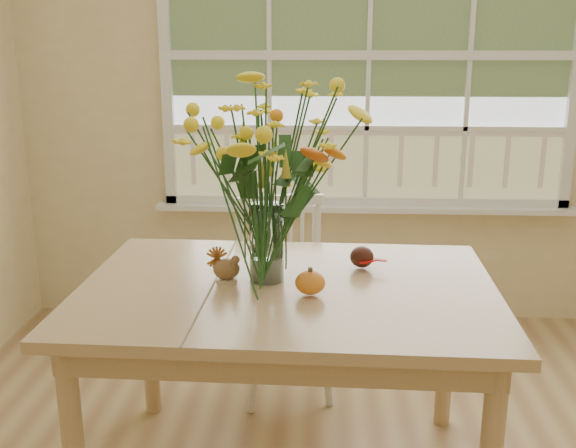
{
  "coord_description": "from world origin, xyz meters",
  "views": [
    {
      "loc": [
        -0.25,
        -1.61,
        1.64
      ],
      "look_at": [
        -0.37,
        0.65,
        1.01
      ],
      "focal_mm": 42.0,
      "sensor_mm": 36.0,
      "label": 1
    }
  ],
  "objects": [
    {
      "name": "dining_table",
      "position": [
        -0.37,
        0.63,
        0.7
      ],
      "size": [
        1.5,
        1.09,
        0.79
      ],
      "rotation": [
        0.0,
        0.0,
        -0.03
      ],
      "color": "tan",
      "rests_on": "floor"
    },
    {
      "name": "wall_back",
      "position": [
        0.0,
        2.25,
        1.35
      ],
      "size": [
        4.0,
        0.02,
        2.7
      ],
      "primitive_type": "cube",
      "color": "beige",
      "rests_on": "floor"
    },
    {
      "name": "windsor_chair",
      "position": [
        -0.43,
        1.37,
        0.51
      ],
      "size": [
        0.5,
        0.49,
        0.91
      ],
      "rotation": [
        0.0,
        0.0,
        0.23
      ],
      "color": "white",
      "rests_on": "floor"
    },
    {
      "name": "flower_vase",
      "position": [
        -0.45,
        0.69,
        1.21
      ],
      "size": [
        0.59,
        0.59,
        0.7
      ],
      "color": "white",
      "rests_on": "dining_table"
    },
    {
      "name": "window",
      "position": [
        0.0,
        2.21,
        1.53
      ],
      "size": [
        2.42,
        0.12,
        1.74
      ],
      "color": "silver",
      "rests_on": "wall_back"
    },
    {
      "name": "dark_gourd",
      "position": [
        -0.09,
        0.83,
        0.83
      ],
      "size": [
        0.12,
        0.09,
        0.08
      ],
      "color": "#38160F",
      "rests_on": "dining_table"
    },
    {
      "name": "turkey_figurine",
      "position": [
        -0.59,
        0.65,
        0.84
      ],
      "size": [
        0.1,
        0.08,
        0.12
      ],
      "rotation": [
        0.0,
        0.0,
        0.14
      ],
      "color": "#CCB78C",
      "rests_on": "dining_table"
    },
    {
      "name": "pumpkin",
      "position": [
        -0.29,
        0.54,
        0.83
      ],
      "size": [
        0.1,
        0.1,
        0.08
      ],
      "primitive_type": "ellipsoid",
      "color": "orange",
      "rests_on": "dining_table"
    }
  ]
}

